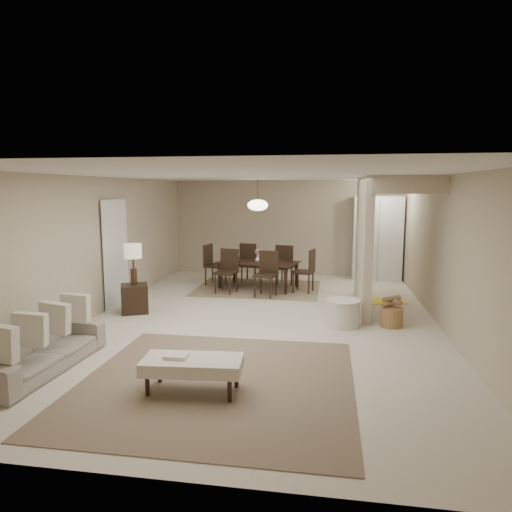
% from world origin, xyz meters
% --- Properties ---
extents(floor, '(9.00, 9.00, 0.00)m').
position_xyz_m(floor, '(0.00, 0.00, 0.00)').
color(floor, beige).
rests_on(floor, ground).
extents(ceiling, '(9.00, 9.00, 0.00)m').
position_xyz_m(ceiling, '(0.00, 0.00, 2.50)').
color(ceiling, white).
rests_on(ceiling, back_wall).
extents(back_wall, '(6.00, 0.00, 6.00)m').
position_xyz_m(back_wall, '(0.00, 4.50, 1.25)').
color(back_wall, tan).
rests_on(back_wall, floor).
extents(left_wall, '(0.00, 9.00, 9.00)m').
position_xyz_m(left_wall, '(-3.00, 0.00, 1.25)').
color(left_wall, tan).
rests_on(left_wall, floor).
extents(right_wall, '(0.00, 9.00, 9.00)m').
position_xyz_m(right_wall, '(3.00, 0.00, 1.25)').
color(right_wall, tan).
rests_on(right_wall, floor).
extents(partition, '(0.15, 2.50, 2.50)m').
position_xyz_m(partition, '(1.80, 1.25, 1.25)').
color(partition, tan).
rests_on(partition, floor).
extents(doorway, '(0.04, 0.90, 2.04)m').
position_xyz_m(doorway, '(-2.97, 0.60, 1.02)').
color(doorway, black).
rests_on(doorway, floor).
extents(pantry_cabinet, '(1.20, 0.55, 2.10)m').
position_xyz_m(pantry_cabinet, '(2.35, 4.15, 1.05)').
color(pantry_cabinet, white).
rests_on(pantry_cabinet, floor).
extents(flush_light, '(0.44, 0.44, 0.05)m').
position_xyz_m(flush_light, '(2.30, 3.20, 2.46)').
color(flush_light, white).
rests_on(flush_light, ceiling).
extents(living_rug, '(3.20, 3.20, 0.01)m').
position_xyz_m(living_rug, '(-0.13, -2.64, 0.01)').
color(living_rug, brown).
rests_on(living_rug, floor).
extents(sofa, '(2.00, 0.84, 0.58)m').
position_xyz_m(sofa, '(-2.45, -2.64, 0.29)').
color(sofa, gray).
rests_on(sofa, floor).
extents(ottoman_bench, '(1.15, 0.60, 0.40)m').
position_xyz_m(ottoman_bench, '(-0.33, -2.94, 0.32)').
color(ottoman_bench, beige).
rests_on(ottoman_bench, living_rug).
extents(side_table, '(0.63, 0.63, 0.52)m').
position_xyz_m(side_table, '(-2.40, 0.16, 0.26)').
color(side_table, black).
rests_on(side_table, floor).
extents(table_lamp, '(0.32, 0.32, 0.76)m').
position_xyz_m(table_lamp, '(-2.40, 0.16, 1.09)').
color(table_lamp, '#412C1B').
rests_on(table_lamp, side_table).
extents(round_pouf, '(0.57, 0.57, 0.44)m').
position_xyz_m(round_pouf, '(1.41, -0.10, 0.22)').
color(round_pouf, beige).
rests_on(round_pouf, floor).
extents(wicker_basket, '(0.46, 0.46, 0.32)m').
position_xyz_m(wicker_basket, '(2.21, 0.00, 0.16)').
color(wicker_basket, brown).
rests_on(wicker_basket, floor).
extents(dining_rug, '(2.80, 2.10, 0.01)m').
position_xyz_m(dining_rug, '(-0.46, 2.56, 0.01)').
color(dining_rug, '#7A674C').
rests_on(dining_rug, floor).
extents(dining_table, '(1.95, 1.35, 0.62)m').
position_xyz_m(dining_table, '(-0.46, 2.56, 0.31)').
color(dining_table, black).
rests_on(dining_table, dining_rug).
extents(dining_chairs, '(2.63, 2.13, 0.97)m').
position_xyz_m(dining_chairs, '(-0.46, 2.56, 0.49)').
color(dining_chairs, black).
rests_on(dining_chairs, dining_rug).
extents(vase, '(0.16, 0.16, 0.13)m').
position_xyz_m(vase, '(-0.46, 2.56, 0.69)').
color(vase, white).
rests_on(vase, dining_table).
extents(yellow_mat, '(1.00, 0.74, 0.01)m').
position_xyz_m(yellow_mat, '(2.24, 1.76, 0.01)').
color(yellow_mat, yellow).
rests_on(yellow_mat, floor).
extents(pendant_light, '(0.46, 0.46, 0.71)m').
position_xyz_m(pendant_light, '(-0.46, 2.56, 1.92)').
color(pendant_light, '#412C1B').
rests_on(pendant_light, ceiling).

